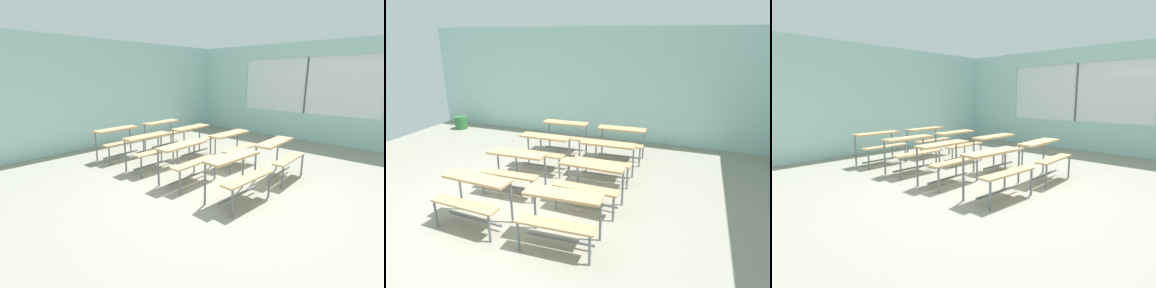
% 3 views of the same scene
% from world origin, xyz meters
% --- Properties ---
extents(ground, '(10.00, 9.00, 0.05)m').
position_xyz_m(ground, '(0.00, 0.00, -0.03)').
color(ground, gray).
extents(wall_back, '(10.00, 0.12, 3.00)m').
position_xyz_m(wall_back, '(0.00, 4.50, 1.50)').
color(wall_back, '#A8D1CC').
rests_on(wall_back, ground).
extents(wall_right, '(0.12, 9.00, 3.00)m').
position_xyz_m(wall_right, '(5.00, -0.13, 1.45)').
color(wall_right, '#A8D1CC').
rests_on(wall_right, ground).
extents(desk_bench_r0c0, '(1.13, 0.65, 0.74)m').
position_xyz_m(desk_bench_r0c0, '(-0.13, -0.51, 0.56)').
color(desk_bench_r0c0, tan).
rests_on(desk_bench_r0c0, ground).
extents(desk_bench_r0c1, '(1.13, 0.64, 0.74)m').
position_xyz_m(desk_bench_r0c1, '(1.31, -0.53, 0.56)').
color(desk_bench_r0c1, tan).
rests_on(desk_bench_r0c1, ground).
extents(desk_bench_r1c0, '(1.12, 0.62, 0.74)m').
position_xyz_m(desk_bench_r1c0, '(-0.13, 0.65, 0.56)').
color(desk_bench_r1c0, tan).
rests_on(desk_bench_r1c0, ground).
extents(desk_bench_r1c1, '(1.12, 0.62, 0.74)m').
position_xyz_m(desk_bench_r1c1, '(1.35, 0.61, 0.56)').
color(desk_bench_r1c1, tan).
rests_on(desk_bench_r1c1, ground).
extents(desk_bench_r2c0, '(1.10, 0.59, 0.74)m').
position_xyz_m(desk_bench_r2c0, '(-0.09, 1.77, 0.56)').
color(desk_bench_r2c0, tan).
rests_on(desk_bench_r2c0, ground).
extents(desk_bench_r2c1, '(1.11, 0.61, 0.74)m').
position_xyz_m(desk_bench_r2c1, '(1.29, 1.78, 0.56)').
color(desk_bench_r2c1, tan).
rests_on(desk_bench_r2c1, ground).
extents(desk_bench_r3c0, '(1.12, 0.63, 0.74)m').
position_xyz_m(desk_bench_r3c0, '(-0.12, 2.97, 0.56)').
color(desk_bench_r3c0, tan).
rests_on(desk_bench_r3c0, ground).
extents(desk_bench_r3c1, '(1.12, 0.62, 0.74)m').
position_xyz_m(desk_bench_r3c1, '(1.31, 2.94, 0.56)').
color(desk_bench_r3c1, tan).
rests_on(desk_bench_r3c1, ground).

